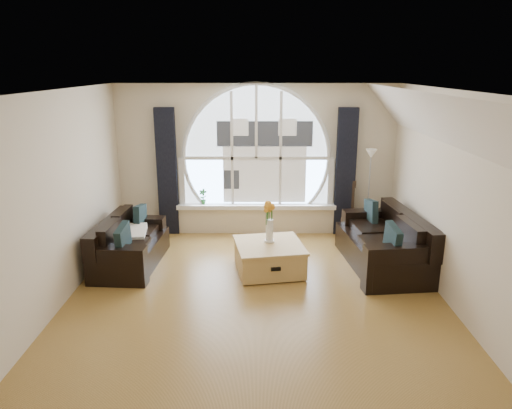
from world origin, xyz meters
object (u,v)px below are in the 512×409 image
at_px(vase_flowers, 270,217).
at_px(guitar, 352,208).
at_px(floor_lamp, 368,194).
at_px(coffee_chest, 269,256).
at_px(potted_plant, 203,197).
at_px(sofa_left, 130,241).
at_px(sofa_right, 383,242).

height_order(vase_flowers, guitar, vase_flowers).
bearing_deg(floor_lamp, guitar, -175.40).
xyz_separation_m(coffee_chest, potted_plant, (-1.17, 1.74, 0.46)).
xyz_separation_m(floor_lamp, potted_plant, (-2.97, 0.18, -0.11)).
xyz_separation_m(sofa_left, floor_lamp, (3.94, 1.33, 0.40)).
relative_size(vase_flowers, floor_lamp, 0.44).
relative_size(coffee_chest, guitar, 0.92).
xyz_separation_m(vase_flowers, potted_plant, (-1.17, 1.65, -0.13)).
bearing_deg(floor_lamp, coffee_chest, -139.07).
bearing_deg(sofa_left, sofa_right, 2.96).
bearing_deg(floor_lamp, sofa_right, -92.54).
distance_m(vase_flowers, potted_plant, 2.03).
distance_m(vase_flowers, floor_lamp, 2.33).
bearing_deg(potted_plant, vase_flowers, -54.63).
relative_size(sofa_right, floor_lamp, 1.19).
xyz_separation_m(sofa_right, floor_lamp, (0.06, 1.37, 0.40)).
relative_size(sofa_right, guitar, 1.80).
xyz_separation_m(coffee_chest, vase_flowers, (0.00, 0.09, 0.59)).
distance_m(coffee_chest, potted_plant, 2.15).
xyz_separation_m(sofa_left, vase_flowers, (2.14, -0.15, 0.43)).
relative_size(floor_lamp, potted_plant, 5.58).
bearing_deg(sofa_left, potted_plant, 60.73).
bearing_deg(sofa_left, guitar, 23.18).
bearing_deg(guitar, floor_lamp, 18.71).
bearing_deg(sofa_left, vase_flowers, -0.43).
bearing_deg(guitar, coffee_chest, -120.39).
xyz_separation_m(sofa_left, sofa_right, (3.88, -0.04, 0.00)).
relative_size(coffee_chest, vase_flowers, 1.39).
xyz_separation_m(sofa_right, guitar, (-0.23, 1.34, 0.13)).
bearing_deg(sofa_left, floor_lamp, 22.14).
xyz_separation_m(sofa_left, potted_plant, (0.97, 1.50, 0.29)).
xyz_separation_m(sofa_left, guitar, (3.65, 1.30, 0.13)).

